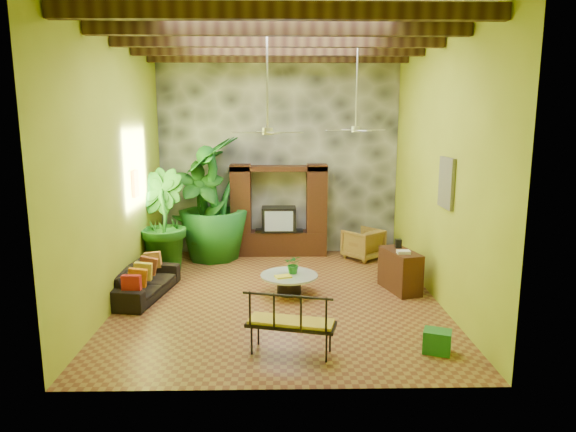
{
  "coord_description": "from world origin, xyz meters",
  "views": [
    {
      "loc": [
        -0.02,
        -9.55,
        3.44
      ],
      "look_at": [
        0.17,
        0.2,
        1.56
      ],
      "focal_mm": 32.0,
      "sensor_mm": 36.0,
      "label": 1
    }
  ],
  "objects_px": {
    "green_bin": "(437,341)",
    "side_console": "(400,271)",
    "wicker_armchair": "(363,244)",
    "tall_plant_a": "(200,212)",
    "sofa": "(144,282)",
    "iron_bench": "(291,320)",
    "entertainment_center": "(279,217)",
    "ceiling_fan_front": "(267,120)",
    "tall_plant_c": "(212,199)",
    "coffee_table": "(289,282)",
    "tall_plant_b": "(161,221)",
    "ceiling_fan_back": "(356,119)"
  },
  "relations": [
    {
      "from": "iron_bench",
      "to": "green_bin",
      "type": "bearing_deg",
      "value": 15.62
    },
    {
      "from": "green_bin",
      "to": "iron_bench",
      "type": "bearing_deg",
      "value": -178.66
    },
    {
      "from": "ceiling_fan_front",
      "to": "tall_plant_b",
      "type": "distance_m",
      "value": 3.95
    },
    {
      "from": "ceiling_fan_front",
      "to": "wicker_armchair",
      "type": "height_order",
      "value": "ceiling_fan_front"
    },
    {
      "from": "wicker_armchair",
      "to": "iron_bench",
      "type": "distance_m",
      "value": 5.57
    },
    {
      "from": "side_console",
      "to": "green_bin",
      "type": "relative_size",
      "value": 2.61
    },
    {
      "from": "sofa",
      "to": "green_bin",
      "type": "xyz_separation_m",
      "value": [
        4.98,
        -2.57,
        -0.12
      ]
    },
    {
      "from": "tall_plant_a",
      "to": "green_bin",
      "type": "xyz_separation_m",
      "value": [
        4.22,
        -5.01,
        -1.04
      ]
    },
    {
      "from": "tall_plant_a",
      "to": "ceiling_fan_front",
      "type": "bearing_deg",
      "value": -60.02
    },
    {
      "from": "tall_plant_a",
      "to": "tall_plant_b",
      "type": "bearing_deg",
      "value": -133.83
    },
    {
      "from": "sofa",
      "to": "entertainment_center",
      "type": "bearing_deg",
      "value": -31.06
    },
    {
      "from": "ceiling_fan_back",
      "to": "sofa",
      "type": "relative_size",
      "value": 0.94
    },
    {
      "from": "entertainment_center",
      "to": "green_bin",
      "type": "height_order",
      "value": "entertainment_center"
    },
    {
      "from": "ceiling_fan_front",
      "to": "wicker_armchair",
      "type": "xyz_separation_m",
      "value": [
        2.27,
        3.09,
        -3.03
      ]
    },
    {
      "from": "entertainment_center",
      "to": "coffee_table",
      "type": "relative_size",
      "value": 2.11
    },
    {
      "from": "entertainment_center",
      "to": "sofa",
      "type": "height_order",
      "value": "entertainment_center"
    },
    {
      "from": "tall_plant_b",
      "to": "side_console",
      "type": "xyz_separation_m",
      "value": [
        5.08,
        -1.43,
        -0.75
      ]
    },
    {
      "from": "wicker_armchair",
      "to": "tall_plant_a",
      "type": "distance_m",
      "value": 4.05
    },
    {
      "from": "green_bin",
      "to": "coffee_table",
      "type": "bearing_deg",
      "value": 129.29
    },
    {
      "from": "tall_plant_c",
      "to": "coffee_table",
      "type": "distance_m",
      "value": 3.44
    },
    {
      "from": "tall_plant_a",
      "to": "side_console",
      "type": "xyz_separation_m",
      "value": [
        4.32,
        -2.22,
        -0.8
      ]
    },
    {
      "from": "sofa",
      "to": "green_bin",
      "type": "relative_size",
      "value": 5.01
    },
    {
      "from": "iron_bench",
      "to": "side_console",
      "type": "xyz_separation_m",
      "value": [
        2.27,
        2.84,
        -0.14
      ]
    },
    {
      "from": "wicker_armchair",
      "to": "ceiling_fan_back",
      "type": "bearing_deg",
      "value": 32.61
    },
    {
      "from": "sofa",
      "to": "wicker_armchair",
      "type": "distance_m",
      "value": 5.4
    },
    {
      "from": "sofa",
      "to": "ceiling_fan_front",
      "type": "bearing_deg",
      "value": -91.18
    },
    {
      "from": "tall_plant_b",
      "to": "wicker_armchair",
      "type": "bearing_deg",
      "value": 11.48
    },
    {
      "from": "iron_bench",
      "to": "side_console",
      "type": "height_order",
      "value": "iron_bench"
    },
    {
      "from": "tall_plant_a",
      "to": "side_console",
      "type": "relative_size",
      "value": 2.35
    },
    {
      "from": "ceiling_fan_front",
      "to": "iron_bench",
      "type": "xyz_separation_m",
      "value": [
        0.36,
        -2.14,
        -2.85
      ]
    },
    {
      "from": "wicker_armchair",
      "to": "side_console",
      "type": "bearing_deg",
      "value": 58.71
    },
    {
      "from": "green_bin",
      "to": "wicker_armchair",
      "type": "bearing_deg",
      "value": 92.84
    },
    {
      "from": "tall_plant_c",
      "to": "side_console",
      "type": "height_order",
      "value": "tall_plant_c"
    },
    {
      "from": "wicker_armchair",
      "to": "sofa",
      "type": "bearing_deg",
      "value": -10.78
    },
    {
      "from": "ceiling_fan_back",
      "to": "wicker_armchair",
      "type": "xyz_separation_m",
      "value": [
        0.47,
        1.49,
        -3.03
      ]
    },
    {
      "from": "sofa",
      "to": "wicker_armchair",
      "type": "xyz_separation_m",
      "value": [
        4.72,
        2.61,
        0.08
      ]
    },
    {
      "from": "green_bin",
      "to": "side_console",
      "type": "bearing_deg",
      "value": 88.0
    },
    {
      "from": "entertainment_center",
      "to": "ceiling_fan_front",
      "type": "distance_m",
      "value": 4.3
    },
    {
      "from": "ceiling_fan_front",
      "to": "iron_bench",
      "type": "relative_size",
      "value": 1.35
    },
    {
      "from": "wicker_armchair",
      "to": "coffee_table",
      "type": "bearing_deg",
      "value": 14.01
    },
    {
      "from": "ceiling_fan_back",
      "to": "wicker_armchair",
      "type": "distance_m",
      "value": 3.41
    },
    {
      "from": "tall_plant_b",
      "to": "tall_plant_c",
      "type": "height_order",
      "value": "tall_plant_c"
    },
    {
      "from": "ceiling_fan_back",
      "to": "coffee_table",
      "type": "xyz_separation_m",
      "value": [
        -1.41,
        -1.07,
        -3.15
      ]
    },
    {
      "from": "iron_bench",
      "to": "entertainment_center",
      "type": "bearing_deg",
      "value": 105.93
    },
    {
      "from": "side_console",
      "to": "tall_plant_b",
      "type": "bearing_deg",
      "value": 148.68
    },
    {
      "from": "tall_plant_a",
      "to": "iron_bench",
      "type": "relative_size",
      "value": 1.76
    },
    {
      "from": "sofa",
      "to": "tall_plant_b",
      "type": "height_order",
      "value": "tall_plant_b"
    },
    {
      "from": "wicker_armchair",
      "to": "green_bin",
      "type": "bearing_deg",
      "value": 53.1
    },
    {
      "from": "tall_plant_b",
      "to": "ceiling_fan_front",
      "type": "bearing_deg",
      "value": -41.03
    },
    {
      "from": "tall_plant_c",
      "to": "tall_plant_b",
      "type": "bearing_deg",
      "value": -134.94
    }
  ]
}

